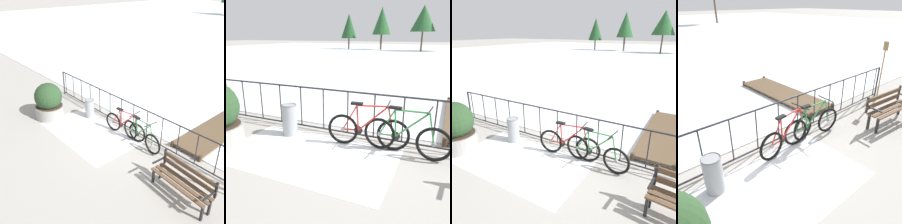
% 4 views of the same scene
% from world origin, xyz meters
% --- Properties ---
extents(ground_plane, '(160.00, 160.00, 0.00)m').
position_xyz_m(ground_plane, '(0.00, 0.00, 0.00)').
color(ground_plane, '#9E9991').
extents(snow_patch, '(3.36, 1.97, 0.01)m').
position_xyz_m(snow_patch, '(-0.96, -1.20, 0.00)').
color(snow_patch, white).
rests_on(snow_patch, ground).
extents(railing_fence, '(9.06, 0.06, 1.07)m').
position_xyz_m(railing_fence, '(0.00, 0.00, 0.56)').
color(railing_fence, '#232328').
rests_on(railing_fence, ground).
extents(bicycle_near_railing, '(1.71, 0.52, 0.97)m').
position_xyz_m(bicycle_near_railing, '(0.74, -0.40, 0.37)').
color(bicycle_near_railing, black).
rests_on(bicycle_near_railing, ground).
extents(bicycle_second, '(1.71, 0.52, 0.97)m').
position_xyz_m(bicycle_second, '(-0.03, -0.38, 0.37)').
color(bicycle_second, black).
rests_on(bicycle_second, ground).
extents(planter_with_shrub, '(1.08, 1.08, 1.36)m').
position_xyz_m(planter_with_shrub, '(-2.90, -1.63, 0.64)').
color(planter_with_shrub, gray).
rests_on(planter_with_shrub, ground).
extents(trash_bin, '(0.35, 0.35, 0.73)m').
position_xyz_m(trash_bin, '(-1.87, -0.48, 0.37)').
color(trash_bin, gray).
rests_on(trash_bin, ground).
extents(wooden_dock, '(1.10, 3.87, 0.20)m').
position_xyz_m(wooden_dock, '(1.95, 2.19, 0.12)').
color(wooden_dock, brown).
rests_on(wooden_dock, ground).
extents(tree_west_mid, '(2.80, 2.80, 6.20)m').
position_xyz_m(tree_west_mid, '(-8.90, 33.77, 4.20)').
color(tree_west_mid, brown).
rests_on(tree_west_mid, ground).
extents(tree_centre, '(3.36, 3.36, 6.08)m').
position_xyz_m(tree_centre, '(-2.76, 32.36, 4.35)').
color(tree_centre, brown).
rests_on(tree_centre, ground).
extents(tree_east_mid, '(2.44, 2.44, 5.38)m').
position_xyz_m(tree_east_mid, '(-14.04, 33.27, 3.53)').
color(tree_east_mid, brown).
rests_on(tree_east_mid, ground).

